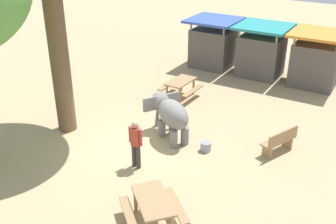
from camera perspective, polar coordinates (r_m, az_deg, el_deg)
ground_plane at (r=13.94m, az=-4.98°, el=-4.92°), size 60.00×60.00×0.00m
elephant at (r=14.01m, az=0.30°, el=-0.19°), size 2.07×1.86×1.50m
person_handler at (r=12.37m, az=-4.64°, el=-4.12°), size 0.51×0.32×1.62m
wooden_bench at (r=13.81m, az=15.64°, el=-3.95°), size 0.91×1.45×0.88m
picnic_table_near at (r=10.39m, az=-2.13°, el=-13.13°), size 2.10×2.10×0.78m
picnic_table_far at (r=17.45m, az=1.80°, el=3.92°), size 1.53×1.55×0.78m
market_stall_blue at (r=21.25m, az=6.43°, el=9.41°), size 2.50×2.50×2.52m
market_stall_teal at (r=20.36m, az=13.13°, el=8.16°), size 2.50×2.50×2.52m
market_stall_orange at (r=19.79m, az=20.28°, el=6.70°), size 2.50×2.50×2.52m
feed_bucket at (r=13.64m, az=5.40°, el=-4.91°), size 0.36×0.36×0.32m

